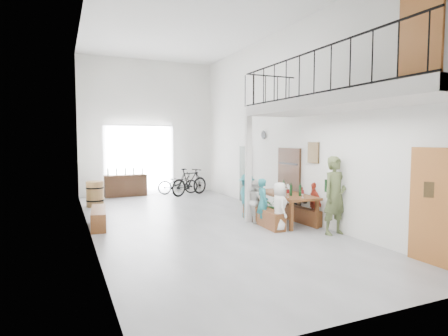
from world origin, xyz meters
name	(u,v)px	position (x,y,z in m)	size (l,w,h in m)	color
floor	(198,223)	(0.00, 0.00, 0.00)	(12.00, 12.00, 0.00)	slate
room_walls	(197,90)	(0.00, 0.00, 3.55)	(12.00, 12.00, 12.00)	white
gateway_portal	(140,160)	(-0.40, 5.94, 1.40)	(2.80, 0.08, 2.80)	white
right_wall_decor	(324,160)	(2.70, -1.87, 1.74)	(0.07, 8.28, 5.07)	brown
balcony	(336,105)	(1.98, -3.13, 2.96)	(1.52, 5.62, 4.00)	silver
tasting_table	(286,196)	(2.20, -0.91, 0.71)	(0.99, 2.19, 0.79)	brown
bench_inner	(263,216)	(1.51, -0.88, 0.22)	(0.31, 1.94, 0.45)	brown
bench_wall	(297,214)	(2.57, -0.93, 0.21)	(0.23, 1.78, 0.41)	brown
tableware	(294,190)	(2.30, -1.18, 0.92)	(0.73, 1.30, 0.35)	black
side_bench	(99,218)	(-2.50, 0.57, 0.23)	(0.36, 1.63, 0.46)	brown
oak_barrel	(95,194)	(-2.33, 3.70, 0.43)	(0.58, 0.58, 0.85)	olive
serving_counter	(126,186)	(-1.02, 5.65, 0.43)	(1.62, 0.45, 0.86)	#381F15
counter_bottles	(125,171)	(-1.02, 5.68, 1.00)	(1.38, 0.09, 0.28)	black
guest_left_a	(279,207)	(1.52, -1.68, 0.60)	(0.59, 0.38, 1.20)	white
guest_left_b	(263,202)	(1.43, -1.02, 0.62)	(0.45, 0.30, 1.24)	#25767D
guest_left_c	(256,201)	(1.48, -0.58, 0.58)	(0.56, 0.44, 1.15)	white
guest_left_d	(247,196)	(1.49, 0.01, 0.63)	(0.82, 0.47, 1.27)	#25767D
guest_right_a	(314,203)	(2.76, -1.42, 0.56)	(0.66, 0.27, 1.12)	#B0311E
guest_right_b	(301,201)	(2.81, -0.76, 0.52)	(0.96, 0.31, 1.04)	black
guest_right_c	(289,195)	(2.82, -0.14, 0.61)	(0.59, 0.39, 1.21)	white
host_standing	(335,195)	(2.55, -2.48, 0.93)	(0.68, 0.44, 1.85)	#4E5932
potted_plant	(270,206)	(2.45, 0.32, 0.24)	(0.43, 0.37, 0.48)	#19501D
bicycle_near	(178,183)	(1.08, 5.45, 0.44)	(0.59, 1.69, 0.89)	black
bicycle_far	(189,182)	(1.37, 4.84, 0.55)	(0.52, 1.84, 1.11)	black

